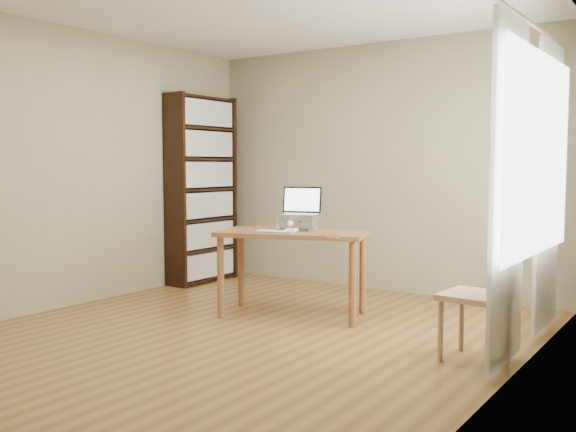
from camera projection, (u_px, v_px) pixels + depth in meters
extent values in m
cube|color=brown|center=(246.00, 336.00, 5.02)|extent=(4.00, 4.50, 0.02)
cube|color=gray|center=(377.00, 167.00, 6.78)|extent=(4.00, 0.02, 2.60)
cube|color=gray|center=(77.00, 168.00, 6.05)|extent=(0.02, 4.50, 2.60)
cube|color=gray|center=(512.00, 169.00, 3.79)|extent=(0.02, 4.50, 2.60)
cube|color=white|center=(540.00, 154.00, 4.45)|extent=(0.01, 1.80, 1.40)
cube|color=black|center=(175.00, 191.00, 6.89)|extent=(0.30, 0.04, 2.10)
cube|color=black|center=(226.00, 188.00, 7.60)|extent=(0.30, 0.04, 2.10)
cube|color=black|center=(193.00, 189.00, 7.33)|extent=(0.02, 0.90, 2.10)
cube|color=black|center=(203.00, 278.00, 7.33)|extent=(0.30, 0.84, 0.02)
cube|color=black|center=(205.00, 264.00, 7.30)|extent=(0.20, 0.78, 0.28)
cube|color=black|center=(202.00, 249.00, 7.30)|extent=(0.30, 0.84, 0.03)
cube|color=black|center=(204.00, 234.00, 7.27)|extent=(0.20, 0.78, 0.28)
cube|color=black|center=(202.00, 219.00, 7.27)|extent=(0.30, 0.84, 0.02)
cube|color=black|center=(204.00, 204.00, 7.24)|extent=(0.20, 0.78, 0.28)
cube|color=black|center=(202.00, 189.00, 7.25)|extent=(0.30, 0.84, 0.02)
cube|color=black|center=(204.00, 174.00, 7.22)|extent=(0.20, 0.78, 0.28)
cube|color=black|center=(201.00, 159.00, 7.22)|extent=(0.30, 0.84, 0.02)
cube|color=black|center=(203.00, 144.00, 7.19)|extent=(0.20, 0.78, 0.28)
cube|color=black|center=(201.00, 129.00, 7.19)|extent=(0.30, 0.84, 0.02)
cube|color=black|center=(203.00, 114.00, 7.16)|extent=(0.20, 0.78, 0.28)
cube|color=black|center=(201.00, 98.00, 7.17)|extent=(0.30, 0.84, 0.03)
cube|color=silver|center=(508.00, 193.00, 4.05)|extent=(0.03, 0.70, 2.20)
cube|color=silver|center=(548.00, 188.00, 4.96)|extent=(0.03, 0.70, 2.20)
cylinder|color=silver|center=(535.00, 26.00, 4.42)|extent=(0.03, 1.90, 0.03)
cube|color=brown|center=(293.00, 233.00, 5.59)|extent=(1.41, 1.00, 0.04)
cylinder|color=brown|center=(258.00, 266.00, 6.16)|extent=(0.06, 0.06, 0.71)
cylinder|color=brown|center=(365.00, 278.00, 5.51)|extent=(0.06, 0.06, 0.71)
cylinder|color=brown|center=(224.00, 274.00, 5.73)|extent=(0.06, 0.06, 0.71)
cylinder|color=brown|center=(335.00, 287.00, 5.09)|extent=(0.06, 0.06, 0.71)
cube|color=silver|center=(284.00, 223.00, 5.73)|extent=(0.03, 0.25, 0.12)
cube|color=silver|center=(312.00, 224.00, 5.57)|extent=(0.03, 0.25, 0.12)
cube|color=silver|center=(298.00, 216.00, 5.65)|extent=(0.32, 0.25, 0.01)
cube|color=silver|center=(298.00, 214.00, 5.64)|extent=(0.41, 0.34, 0.02)
cube|color=black|center=(307.00, 200.00, 5.75)|extent=(0.35, 0.16, 0.23)
cube|color=white|center=(306.00, 200.00, 5.75)|extent=(0.32, 0.14, 0.20)
cube|color=silver|center=(273.00, 232.00, 5.44)|extent=(0.32, 0.19, 0.02)
cube|color=white|center=(273.00, 231.00, 5.44)|extent=(0.30, 0.17, 0.00)
cylinder|color=brown|center=(333.00, 238.00, 5.04)|extent=(0.10, 0.10, 0.01)
ellipsoid|color=#4E493D|center=(301.00, 222.00, 5.67)|extent=(0.19, 0.42, 0.14)
ellipsoid|color=#4E493D|center=(308.00, 222.00, 5.76)|extent=(0.17, 0.18, 0.13)
ellipsoid|color=#4E493D|center=(289.00, 221.00, 5.51)|extent=(0.11, 0.11, 0.10)
ellipsoid|color=white|center=(291.00, 225.00, 5.55)|extent=(0.10, 0.10, 0.09)
sphere|color=white|center=(287.00, 223.00, 5.48)|extent=(0.05, 0.05, 0.05)
cone|color=#4E493D|center=(286.00, 215.00, 5.53)|extent=(0.04, 0.04, 0.05)
cone|color=#4E493D|center=(292.00, 216.00, 5.49)|extent=(0.04, 0.04, 0.05)
cylinder|color=white|center=(285.00, 230.00, 5.52)|extent=(0.03, 0.10, 0.03)
cylinder|color=white|center=(291.00, 230.00, 5.49)|extent=(0.03, 0.10, 0.03)
cylinder|color=#4E493D|center=(317.00, 227.00, 5.73)|extent=(0.15, 0.23, 0.03)
cube|color=#A37E58|center=(475.00, 296.00, 4.30)|extent=(0.45, 0.45, 0.04)
cylinder|color=#A37E58|center=(442.00, 330.00, 4.28)|extent=(0.04, 0.04, 0.44)
cylinder|color=#A37E58|center=(492.00, 338.00, 4.09)|extent=(0.04, 0.04, 0.44)
cylinder|color=#A37E58|center=(459.00, 320.00, 4.55)|extent=(0.04, 0.04, 0.44)
cylinder|color=#A37E58|center=(507.00, 327.00, 4.37)|extent=(0.04, 0.04, 0.44)
cube|color=#A37E58|center=(505.00, 262.00, 4.18)|extent=(0.06, 0.40, 0.49)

